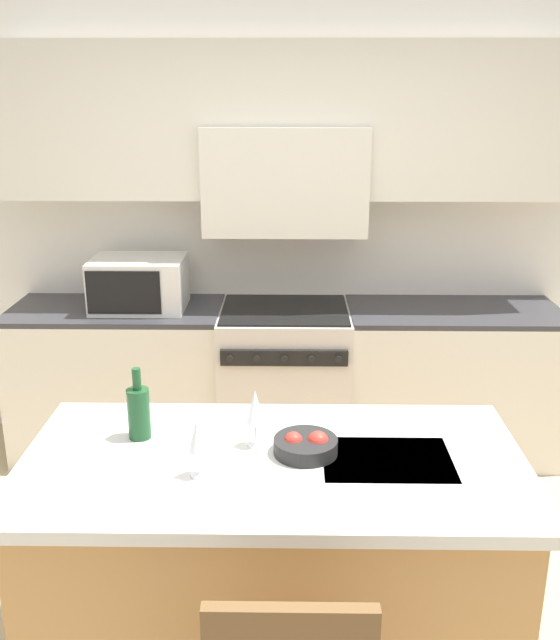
{
  "coord_description": "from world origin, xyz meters",
  "views": [
    {
      "loc": [
        0.03,
        -2.09,
        2.14
      ],
      "look_at": [
        -0.01,
        0.84,
        1.19
      ],
      "focal_mm": 40.0,
      "sensor_mm": 36.0,
      "label": 1
    }
  ],
  "objects_px": {
    "wine_glass_near": "(198,436)",
    "wine_glass_far": "(255,408)",
    "microwave": "(139,283)",
    "range_stove": "(285,382)",
    "fruit_bowl": "(306,445)",
    "wine_bottle": "(139,412)"
  },
  "relations": [
    {
      "from": "wine_glass_near",
      "to": "microwave",
      "type": "bearing_deg",
      "value": 106.79
    },
    {
      "from": "range_stove",
      "to": "microwave",
      "type": "bearing_deg",
      "value": 178.74
    },
    {
      "from": "microwave",
      "to": "fruit_bowl",
      "type": "xyz_separation_m",
      "value": [
        0.94,
        -1.79,
        -0.09
      ]
    },
    {
      "from": "wine_glass_near",
      "to": "wine_glass_far",
      "type": "relative_size",
      "value": 1.0
    },
    {
      "from": "wine_bottle",
      "to": "wine_glass_far",
      "type": "xyz_separation_m",
      "value": [
        0.42,
        -0.06,
        0.04
      ]
    },
    {
      "from": "wine_glass_near",
      "to": "wine_bottle",
      "type": "bearing_deg",
      "value": 132.73
    },
    {
      "from": "wine_bottle",
      "to": "fruit_bowl",
      "type": "bearing_deg",
      "value": -10.4
    },
    {
      "from": "wine_glass_near",
      "to": "fruit_bowl",
      "type": "relative_size",
      "value": 0.95
    },
    {
      "from": "wine_glass_near",
      "to": "wine_glass_far",
      "type": "height_order",
      "value": "same"
    },
    {
      "from": "microwave",
      "to": "wine_bottle",
      "type": "distance_m",
      "value": 1.72
    },
    {
      "from": "wine_glass_far",
      "to": "fruit_bowl",
      "type": "height_order",
      "value": "wine_glass_far"
    },
    {
      "from": "fruit_bowl",
      "to": "wine_bottle",
      "type": "bearing_deg",
      "value": 169.6
    },
    {
      "from": "wine_glass_near",
      "to": "wine_glass_far",
      "type": "xyz_separation_m",
      "value": [
        0.17,
        0.21,
        0.0
      ]
    },
    {
      "from": "microwave",
      "to": "wine_glass_near",
      "type": "bearing_deg",
      "value": -73.21
    },
    {
      "from": "wine_bottle",
      "to": "wine_glass_near",
      "type": "bearing_deg",
      "value": -47.27
    },
    {
      "from": "wine_glass_far",
      "to": "wine_glass_near",
      "type": "bearing_deg",
      "value": -129.54
    },
    {
      "from": "range_stove",
      "to": "wine_glass_far",
      "type": "bearing_deg",
      "value": -92.91
    },
    {
      "from": "range_stove",
      "to": "microwave",
      "type": "distance_m",
      "value": 1.04
    },
    {
      "from": "microwave",
      "to": "wine_glass_near",
      "type": "relative_size",
      "value": 2.51
    },
    {
      "from": "wine_bottle",
      "to": "wine_glass_near",
      "type": "height_order",
      "value": "wine_bottle"
    },
    {
      "from": "wine_glass_near",
      "to": "fruit_bowl",
      "type": "distance_m",
      "value": 0.4
    },
    {
      "from": "microwave",
      "to": "fruit_bowl",
      "type": "bearing_deg",
      "value": -62.35
    }
  ]
}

